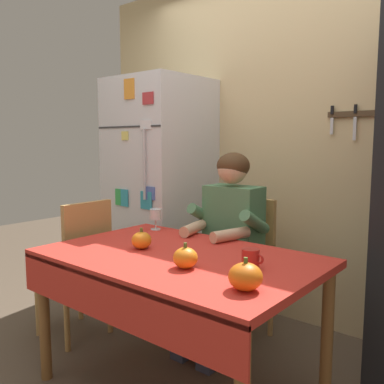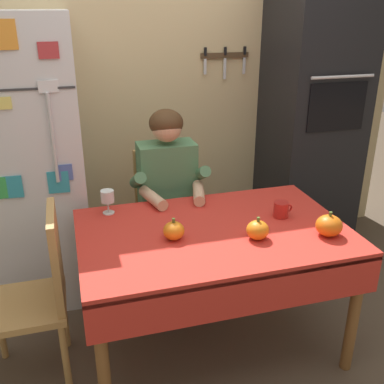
{
  "view_description": "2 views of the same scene",
  "coord_description": "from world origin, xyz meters",
  "px_view_note": "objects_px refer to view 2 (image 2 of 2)",
  "views": [
    {
      "loc": [
        1.36,
        -1.44,
        1.31
      ],
      "look_at": [
        -0.02,
        0.23,
        1.05
      ],
      "focal_mm": 38.65,
      "sensor_mm": 36.0,
      "label": 1
    },
    {
      "loc": [
        -0.68,
        -1.87,
        1.83
      ],
      "look_at": [
        -0.1,
        0.18,
        0.93
      ],
      "focal_mm": 41.88,
      "sensor_mm": 36.0,
      "label": 2
    }
  ],
  "objects_px": {
    "coffee_mug": "(281,210)",
    "dining_table": "(215,245)",
    "seated_person": "(170,191)",
    "wall_oven": "(311,119)",
    "chair_left_side": "(39,290)",
    "pumpkin_small": "(174,231)",
    "pumpkin_large": "(258,230)",
    "pumpkin_medium": "(329,226)",
    "chair_behind_person": "(164,211)",
    "wine_glass": "(107,197)",
    "refrigerator": "(27,165)"
  },
  "relations": [
    {
      "from": "coffee_mug",
      "to": "wall_oven",
      "type": "bearing_deg",
      "value": 53.14
    },
    {
      "from": "wall_oven",
      "to": "seated_person",
      "type": "height_order",
      "value": "wall_oven"
    },
    {
      "from": "refrigerator",
      "to": "wall_oven",
      "type": "bearing_deg",
      "value": 1.14
    },
    {
      "from": "pumpkin_small",
      "to": "refrigerator",
      "type": "bearing_deg",
      "value": 128.73
    },
    {
      "from": "wall_oven",
      "to": "coffee_mug",
      "type": "bearing_deg",
      "value": -126.86
    },
    {
      "from": "refrigerator",
      "to": "chair_left_side",
      "type": "xyz_separation_m",
      "value": [
        0.05,
        -0.83,
        -0.39
      ]
    },
    {
      "from": "chair_behind_person",
      "to": "wine_glass",
      "type": "relative_size",
      "value": 6.78
    },
    {
      "from": "pumpkin_medium",
      "to": "pumpkin_small",
      "type": "relative_size",
      "value": 1.18
    },
    {
      "from": "pumpkin_small",
      "to": "wall_oven",
      "type": "bearing_deg",
      "value": 36.52
    },
    {
      "from": "wine_glass",
      "to": "pumpkin_large",
      "type": "relative_size",
      "value": 1.17
    },
    {
      "from": "refrigerator",
      "to": "pumpkin_medium",
      "type": "height_order",
      "value": "refrigerator"
    },
    {
      "from": "dining_table",
      "to": "seated_person",
      "type": "distance_m",
      "value": 0.62
    },
    {
      "from": "chair_left_side",
      "to": "wine_glass",
      "type": "distance_m",
      "value": 0.6
    },
    {
      "from": "coffee_mug",
      "to": "pumpkin_large",
      "type": "height_order",
      "value": "pumpkin_large"
    },
    {
      "from": "dining_table",
      "to": "chair_behind_person",
      "type": "bearing_deg",
      "value": 97.12
    },
    {
      "from": "wall_oven",
      "to": "chair_left_side",
      "type": "bearing_deg",
      "value": -155.97
    },
    {
      "from": "wall_oven",
      "to": "pumpkin_medium",
      "type": "height_order",
      "value": "wall_oven"
    },
    {
      "from": "seated_person",
      "to": "pumpkin_large",
      "type": "bearing_deg",
      "value": -69.29
    },
    {
      "from": "pumpkin_medium",
      "to": "refrigerator",
      "type": "bearing_deg",
      "value": 144.06
    },
    {
      "from": "seated_person",
      "to": "coffee_mug",
      "type": "bearing_deg",
      "value": -47.0
    },
    {
      "from": "pumpkin_small",
      "to": "pumpkin_large",
      "type": "bearing_deg",
      "value": -15.3
    },
    {
      "from": "chair_behind_person",
      "to": "pumpkin_small",
      "type": "height_order",
      "value": "chair_behind_person"
    },
    {
      "from": "chair_left_side",
      "to": "pumpkin_small",
      "type": "xyz_separation_m",
      "value": [
        0.68,
        -0.07,
        0.28
      ]
    },
    {
      "from": "seated_person",
      "to": "chair_left_side",
      "type": "height_order",
      "value": "seated_person"
    },
    {
      "from": "chair_behind_person",
      "to": "pumpkin_medium",
      "type": "distance_m",
      "value": 1.21
    },
    {
      "from": "refrigerator",
      "to": "coffee_mug",
      "type": "relative_size",
      "value": 16.47
    },
    {
      "from": "refrigerator",
      "to": "seated_person",
      "type": "height_order",
      "value": "refrigerator"
    },
    {
      "from": "wall_oven",
      "to": "wine_glass",
      "type": "height_order",
      "value": "wall_oven"
    },
    {
      "from": "wall_oven",
      "to": "pumpkin_small",
      "type": "xyz_separation_m",
      "value": [
        -1.27,
        -0.94,
        -0.26
      ]
    },
    {
      "from": "pumpkin_large",
      "to": "dining_table",
      "type": "bearing_deg",
      "value": 143.68
    },
    {
      "from": "dining_table",
      "to": "seated_person",
      "type": "xyz_separation_m",
      "value": [
        -0.1,
        0.6,
        0.08
      ]
    },
    {
      "from": "pumpkin_medium",
      "to": "pumpkin_small",
      "type": "distance_m",
      "value": 0.79
    },
    {
      "from": "chair_behind_person",
      "to": "pumpkin_large",
      "type": "xyz_separation_m",
      "value": [
        0.28,
        -0.92,
        0.28
      ]
    },
    {
      "from": "coffee_mug",
      "to": "pumpkin_small",
      "type": "bearing_deg",
      "value": -172.4
    },
    {
      "from": "seated_person",
      "to": "pumpkin_medium",
      "type": "height_order",
      "value": "seated_person"
    },
    {
      "from": "coffee_mug",
      "to": "wine_glass",
      "type": "xyz_separation_m",
      "value": [
        -0.91,
        0.31,
        0.05
      ]
    },
    {
      "from": "pumpkin_medium",
      "to": "coffee_mug",
      "type": "bearing_deg",
      "value": 117.44
    },
    {
      "from": "pumpkin_small",
      "to": "chair_left_side",
      "type": "bearing_deg",
      "value": 173.72
    },
    {
      "from": "chair_behind_person",
      "to": "seated_person",
      "type": "height_order",
      "value": "seated_person"
    },
    {
      "from": "seated_person",
      "to": "refrigerator",
      "type": "bearing_deg",
      "value": 161.83
    },
    {
      "from": "wall_oven",
      "to": "pumpkin_small",
      "type": "bearing_deg",
      "value": -143.48
    },
    {
      "from": "wine_glass",
      "to": "pumpkin_small",
      "type": "relative_size",
      "value": 1.2
    },
    {
      "from": "wall_oven",
      "to": "dining_table",
      "type": "relative_size",
      "value": 1.5
    },
    {
      "from": "seated_person",
      "to": "pumpkin_large",
      "type": "height_order",
      "value": "seated_person"
    },
    {
      "from": "coffee_mug",
      "to": "dining_table",
      "type": "bearing_deg",
      "value": -171.18
    },
    {
      "from": "wine_glass",
      "to": "pumpkin_small",
      "type": "distance_m",
      "value": 0.49
    },
    {
      "from": "chair_left_side",
      "to": "wall_oven",
      "type": "bearing_deg",
      "value": 24.03
    },
    {
      "from": "chair_left_side",
      "to": "seated_person",
      "type": "bearing_deg",
      "value": 34.48
    },
    {
      "from": "pumpkin_small",
      "to": "seated_person",
      "type": "bearing_deg",
      "value": 78.63
    },
    {
      "from": "dining_table",
      "to": "chair_behind_person",
      "type": "relative_size",
      "value": 1.51
    }
  ]
}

